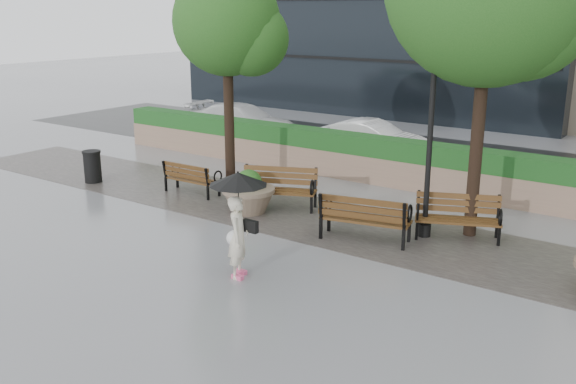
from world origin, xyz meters
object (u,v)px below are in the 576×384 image
Objects in this scene: bench_2 at (365,227)px; trash_bin at (93,167)px; planter_left at (249,196)px; bench_1 at (278,197)px; bench_3 at (457,227)px; bench_0 at (192,185)px; car_left at (243,121)px; lamppost at (429,151)px; car_right at (372,139)px; pedestrian at (238,214)px.

bench_2 is 8.98m from trash_bin.
bench_2 is at bearing -2.18° from planter_left.
bench_1 is 3.10m from bench_2.
bench_3 is at bearing -17.41° from bench_1.
car_left is at bearing -61.76° from bench_0.
planter_left is 1.47× the size of trash_bin.
car_left is at bearing 148.46° from lamppost.
car_right reaches higher than bench_2.
car_left reaches higher than bench_1.
lamppost reaches higher than planter_left.
planter_left is 0.29× the size of car_left.
bench_0 is 6.92m from lamppost.
lamppost is at bearing -176.66° from bench_0.
bench_2 is 1.57× the size of planter_left.
bench_0 is at bearing -17.79° from bench_2.
planter_left is (-5.00, -1.17, 0.14)m from bench_3.
bench_1 is (2.74, 0.32, 0.05)m from bench_0.
bench_1 is at bearing 1.98° from pedestrian.
car_left is (-6.70, 6.73, 0.36)m from bench_1.
planter_left is at bearing 169.42° from bench_0.
pedestrian reaches higher than bench_1.
planter_left is at bearing 4.05° from trash_bin.
bench_1 reaches higher than trash_bin.
bench_1 is 1.05× the size of bench_3.
trash_bin is (-8.97, -0.27, 0.14)m from bench_2.
lamppost is 1.16× the size of car_right.
car_left is 1.20× the size of car_right.
pedestrian is (1.97, -3.94, 0.93)m from bench_1.
bench_0 is 1.26× the size of planter_left.
planter_left is at bearing 11.64° from pedestrian.
car_right is 10.97m from pedestrian.
pedestrian reaches higher than trash_bin.
bench_2 is at bearing 173.71° from bench_0.
car_right is (-5.48, 6.18, 0.34)m from bench_3.
bench_3 is 1.49× the size of planter_left.
planter_left is 4.70m from lamppost.
car_right is (5.12, 7.74, 0.19)m from trash_bin.
pedestrian reaches higher than bench_0.
bench_0 is 0.80× the size of bench_2.
lamppost is at bearing 7.49° from trash_bin.
trash_bin is (-3.25, -0.79, 0.19)m from bench_0.
bench_1 is 6.70m from car_right.
trash_bin is at bearing -175.95° from planter_left.
bench_3 is 10.71m from trash_bin.
bench_0 is 0.43× the size of car_right.
bench_0 is 2.38m from planter_left.
bench_1 is 1.00× the size of bench_2.
bench_3 is 5.14m from planter_left.
car_left is 13.77m from pedestrian.
bench_2 is 1.02× the size of pedestrian.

